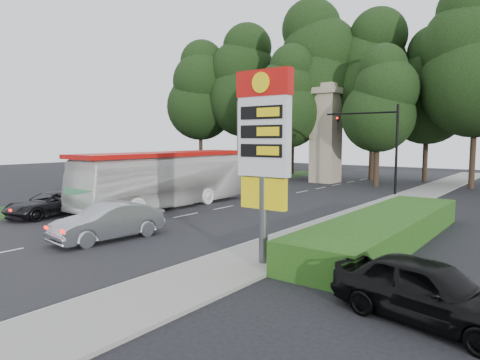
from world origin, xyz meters
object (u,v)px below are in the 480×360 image
Objects in this scene: transit_bus at (166,180)px; sedan_silver at (108,222)px; suv_charcoal at (49,204)px; monument at (326,133)px; traffic_signal_mast at (380,137)px; parked_car_black at (427,291)px; streetlight_signs at (240,139)px; gas_station_pylon at (264,140)px.

sedan_silver is (4.80, -7.98, -0.99)m from transit_bus.
suv_charcoal is at bearing -112.67° from transit_bus.
traffic_signal_mast is at bearing -38.00° from monument.
suv_charcoal is at bearing 96.49° from parked_car_black.
monument is at bearing 58.03° from streetlight_signs.
traffic_signal_mast is at bearing 85.93° from sedan_silver.
gas_station_pylon reaches higher than sedan_silver.
streetlight_signs reaches higher than suv_charcoal.
streetlight_signs is at bearing -121.97° from monument.
gas_station_pylon reaches higher than suv_charcoal.
parked_car_black is (21.24, -2.07, 0.10)m from suv_charcoal.
parked_car_black is (13.54, -0.57, -0.02)m from sedan_silver.
transit_bus is at bearing 127.29° from sedan_silver.
streetlight_signs is 0.61× the size of transit_bus.
monument is 34.34m from parked_car_black.
parked_car_black is (17.04, -29.50, -4.30)m from monument.
traffic_signal_mast reaches higher than gas_station_pylon.
traffic_signal_mast is 0.55× the size of transit_bus.
gas_station_pylon is at bearing -5.23° from suv_charcoal.
sedan_silver reaches higher than suv_charcoal.
sedan_silver is 7.85m from suv_charcoal.
transit_bus is at bearing -93.55° from monument.
streetlight_signs is (-12.67, -1.99, -0.23)m from traffic_signal_mast.
transit_bus reaches higher than sedan_silver.
streetlight_signs is 1.60× the size of sedan_silver.
parked_car_black is (9.36, -23.50, -3.87)m from traffic_signal_mast.
monument is at bearing 42.08° from parked_car_black.
gas_station_pylon reaches higher than parked_car_black.
transit_bus is 7.18m from suv_charcoal.
sedan_silver is (-7.70, -0.92, -3.62)m from gas_station_pylon.
transit_bus is at bearing -121.00° from traffic_signal_mast.
transit_bus is at bearing 62.81° from suv_charcoal.
traffic_signal_mast is 17.67m from transit_bus.
parked_car_black is at bearing -68.28° from traffic_signal_mast.
transit_bus reaches higher than suv_charcoal.
parked_car_black reaches higher than suv_charcoal.
suv_charcoal is (0.79, -19.44, -3.74)m from streetlight_signs.
traffic_signal_mast is 1.44× the size of sedan_silver.
streetlight_signs is 1.69× the size of parked_car_black.
monument is at bearing 78.22° from suv_charcoal.
parked_car_black is at bearing -44.31° from streetlight_signs.
streetlight_signs reaches higher than parked_car_black.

